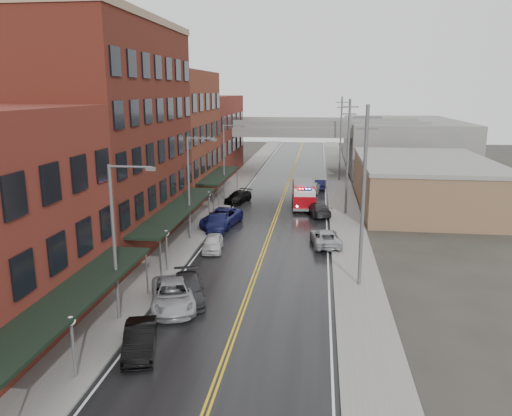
{
  "coord_description": "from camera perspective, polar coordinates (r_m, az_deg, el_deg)",
  "views": [
    {
      "loc": [
        4.33,
        -17.09,
        12.85
      ],
      "look_at": [
        -0.97,
        24.17,
        3.0
      ],
      "focal_mm": 35.0,
      "sensor_mm": 36.0,
      "label": 1
    }
  ],
  "objects": [
    {
      "name": "parked_car_left_7",
      "position": [
        58.34,
        -2.05,
        1.26
      ],
      "size": [
        3.13,
        4.97,
        1.34
      ],
      "primitive_type": "imported",
      "rotation": [
        0.0,
        0.0,
        -0.29
      ],
      "color": "black",
      "rests_on": "ground"
    },
    {
      "name": "road",
      "position": [
        49.0,
        2.0,
        -1.88
      ],
      "size": [
        11.0,
        160.0,
        0.02
      ],
      "primitive_type": "cube",
      "color": "black",
      "rests_on": "ground"
    },
    {
      "name": "brick_building_b",
      "position": [
        43.96,
        -16.51,
        7.76
      ],
      "size": [
        9.0,
        20.0,
        18.0
      ],
      "primitive_type": "cube",
      "color": "#562116",
      "rests_on": "ground"
    },
    {
      "name": "globe_lamp_2",
      "position": [
        49.43,
        -5.39,
        0.95
      ],
      "size": [
        0.44,
        0.44,
        3.12
      ],
      "color": "#59595B",
      "rests_on": "ground"
    },
    {
      "name": "curb_right",
      "position": [
        48.81,
        8.62,
        -2.01
      ],
      "size": [
        0.3,
        160.0,
        0.15
      ],
      "primitive_type": "cube",
      "color": "gray",
      "rests_on": "ground"
    },
    {
      "name": "parked_car_left_2",
      "position": [
        31.05,
        -9.49,
        -9.75
      ],
      "size": [
        4.16,
        6.1,
        1.55
      ],
      "primitive_type": "imported",
      "rotation": [
        0.0,
        0.0,
        0.31
      ],
      "color": "#9C9FA4",
      "rests_on": "ground"
    },
    {
      "name": "overpass",
      "position": [
        79.51,
        4.21,
        8.33
      ],
      "size": [
        40.0,
        10.0,
        7.5
      ],
      "color": "slate",
      "rests_on": "ground"
    },
    {
      "name": "tan_building",
      "position": [
        59.18,
        18.59,
        2.55
      ],
      "size": [
        14.0,
        22.0,
        5.0
      ],
      "primitive_type": "cube",
      "color": "brown",
      "rests_on": "ground"
    },
    {
      "name": "globe_lamp_0",
      "position": [
        24.3,
        -20.3,
        -13.27
      ],
      "size": [
        0.44,
        0.44,
        3.12
      ],
      "color": "#59595B",
      "rests_on": "ground"
    },
    {
      "name": "parked_car_left_3",
      "position": [
        31.88,
        -7.75,
        -9.19
      ],
      "size": [
        3.34,
        5.28,
        1.42
      ],
      "primitive_type": "imported",
      "rotation": [
        0.0,
        0.0,
        0.3
      ],
      "color": "#29292C",
      "rests_on": "ground"
    },
    {
      "name": "fire_truck",
      "position": [
        56.39,
        5.44,
        1.63
      ],
      "size": [
        3.47,
        7.67,
        2.74
      ],
      "rotation": [
        0.0,
        0.0,
        0.08
      ],
      "color": "#A1070F",
      "rests_on": "ground"
    },
    {
      "name": "awning_0",
      "position": [
        26.11,
        -20.56,
        -9.77
      ],
      "size": [
        2.6,
        16.0,
        3.09
      ],
      "color": "black",
      "rests_on": "ground"
    },
    {
      "name": "street_lamp_1",
      "position": [
        43.19,
        -7.4,
        2.99
      ],
      "size": [
        2.64,
        0.22,
        9.0
      ],
      "color": "#59595B",
      "rests_on": "ground"
    },
    {
      "name": "street_lamp_0",
      "position": [
        28.4,
        -15.52,
        -2.84
      ],
      "size": [
        2.64,
        0.22,
        9.0
      ],
      "color": "#59595B",
      "rests_on": "ground"
    },
    {
      "name": "parked_car_right_2",
      "position": [
        64.45,
        6.54,
        2.39
      ],
      "size": [
        2.33,
        4.44,
        1.44
      ],
      "primitive_type": "imported",
      "rotation": [
        0.0,
        0.0,
        2.99
      ],
      "color": "silver",
      "rests_on": "ground"
    },
    {
      "name": "parked_car_right_1",
      "position": [
        52.71,
        7.07,
        -0.11
      ],
      "size": [
        3.19,
        5.17,
        1.4
      ],
      "primitive_type": "imported",
      "rotation": [
        0.0,
        0.0,
        3.42
      ],
      "color": "#272629",
      "rests_on": "ground"
    },
    {
      "name": "awning_2",
      "position": [
        59.61,
        -4.23,
        3.76
      ],
      "size": [
        2.6,
        13.0,
        3.09
      ],
      "color": "black",
      "rests_on": "ground"
    },
    {
      "name": "utility_pole_2",
      "position": [
        72.44,
        9.65,
        7.95
      ],
      "size": [
        1.8,
        0.24,
        12.0
      ],
      "color": "#59595B",
      "rests_on": "ground"
    },
    {
      "name": "sidewalk_right",
      "position": [
        48.88,
        10.55,
        -2.06
      ],
      "size": [
        3.0,
        160.0,
        0.15
      ],
      "primitive_type": "cube",
      "color": "slate",
      "rests_on": "ground"
    },
    {
      "name": "parked_car_left_1",
      "position": [
        26.4,
        -13.12,
        -14.44
      ],
      "size": [
        2.6,
        4.53,
        1.41
      ],
      "primitive_type": "imported",
      "rotation": [
        0.0,
        0.0,
        0.28
      ],
      "color": "black",
      "rests_on": "ground"
    },
    {
      "name": "parked_car_right_0",
      "position": [
        42.68,
        7.93,
        -3.37
      ],
      "size": [
        2.89,
        5.18,
        1.37
      ],
      "primitive_type": "imported",
      "rotation": [
        0.0,
        0.0,
        3.27
      ],
      "color": "#A5A9AD",
      "rests_on": "ground"
    },
    {
      "name": "utility_pole_0",
      "position": [
        32.88,
        12.19,
        1.54
      ],
      "size": [
        1.8,
        0.24,
        12.0
      ],
      "color": "#59595B",
      "rests_on": "ground"
    },
    {
      "name": "awning_1",
      "position": [
        42.94,
        -8.86,
        -0.12
      ],
      "size": [
        2.6,
        18.0,
        3.09
      ],
      "color": "black",
      "rests_on": "ground"
    },
    {
      "name": "utility_pole_1",
      "position": [
        52.58,
        10.45,
        5.95
      ],
      "size": [
        1.8,
        0.24,
        12.0
      ],
      "color": "#59595B",
      "rests_on": "ground"
    },
    {
      "name": "parked_car_left_6",
      "position": [
        48.34,
        -3.98,
        -1.11
      ],
      "size": [
        3.74,
        6.38,
        1.67
      ],
      "primitive_type": "imported",
      "rotation": [
        0.0,
        0.0,
        -0.17
      ],
      "color": "#161854",
      "rests_on": "ground"
    },
    {
      "name": "right_far_block",
      "position": [
        88.6,
        16.28,
        7.06
      ],
      "size": [
        18.0,
        30.0,
        8.0
      ],
      "primitive_type": "cube",
      "color": "slate",
      "rests_on": "ground"
    },
    {
      "name": "sidewalk_left",
      "position": [
        50.16,
        -6.34,
        -1.52
      ],
      "size": [
        3.0,
        160.0,
        0.15
      ],
      "primitive_type": "cube",
      "color": "slate",
      "rests_on": "ground"
    },
    {
      "name": "curb_left",
      "position": [
        49.8,
        -4.49,
        -1.58
      ],
      "size": [
        0.3,
        160.0,
        0.15
      ],
      "primitive_type": "cube",
      "color": "gray",
      "rests_on": "ground"
    },
    {
      "name": "parked_car_left_4",
      "position": [
        41.07,
        -4.96,
        -3.99
      ],
      "size": [
        2.02,
        4.05,
        1.33
      ],
      "primitive_type": "imported",
      "rotation": [
        0.0,
        0.0,
        0.12
      ],
      "color": "silver",
      "rests_on": "ground"
    },
    {
      "name": "brick_building_far",
      "position": [
        77.43,
        -5.93,
        8.18
      ],
      "size": [
        9.0,
        20.0,
        12.0
      ],
      "primitive_type": "cube",
      "color": "maroon",
      "rests_on": "ground"
    },
    {
      "name": "brick_building_c",
      "position": [
        60.46,
        -9.76,
        8.06
      ],
      "size": [
        9.0,
        15.0,
        15.0
      ],
      "primitive_type": "cube",
      "color": "brown",
      "rests_on": "ground"
    },
    {
      "name": "globe_lamp_1",
      "position": [
        36.35,
        -10.2,
        -3.75
      ],
      "size": [
        0.44,
        0.44,
        3.12
      ],
      "color": "#59595B",
      "rests_on": "ground"
    },
    {
      "name": "parked_car_right_3",
      "position": [
        66.79,
        7.37,
        2.7
      ],
      "size": [
        1.67,
        4.11,
        1.32
      ],
      "primitive_type": "imported",
      "rotation": [
        0.0,
        0.0,
        3.07
      ],
      "color": "black",
      "rests_on": "ground"
    },
    {
      "name": "street_lamp_2",
      "position": [
        58.62,
        -3.46,
        5.78
      ],
      "size": [
        2.64,
        0.22,
        9.0
      ],
      "color": "#59595B",
      "rests_on": "ground"
    },
    {
      "name": "parked_car_left_5",
      "position": [
        46.85,
        -4.42,
        -1.67
      ],
      "size": [
        2.05,
        4.79,
        1.54
      ],
      "primitive_type": "imported",
      "rotation": [
        0.0,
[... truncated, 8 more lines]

